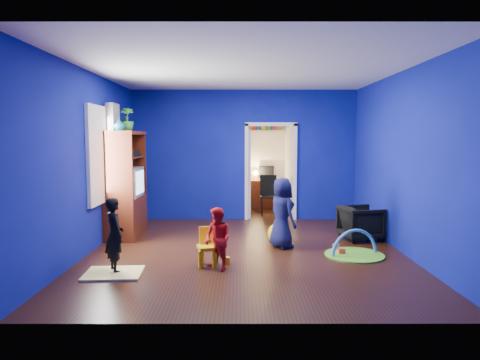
{
  "coord_description": "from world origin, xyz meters",
  "views": [
    {
      "loc": [
        -0.1,
        -6.82,
        1.82
      ],
      "look_at": [
        -0.09,
        0.4,
        1.12
      ],
      "focal_mm": 32.0,
      "sensor_mm": 36.0,
      "label": 1
    }
  ],
  "objects_px": {
    "hopper_ball": "(278,234)",
    "vase": "(119,125)",
    "crt_tv": "(127,182)",
    "play_mat": "(354,255)",
    "child_black": "(115,235)",
    "tv_armoire": "(125,184)",
    "kid_chair": "(208,249)",
    "child_navy": "(282,213)",
    "toddler_red": "(218,239)",
    "armchair": "(361,223)",
    "folding_chair": "(269,196)",
    "study_desk": "(266,194)"
  },
  "relations": [
    {
      "from": "child_black",
      "to": "folding_chair",
      "type": "height_order",
      "value": "child_black"
    },
    {
      "from": "play_mat",
      "to": "folding_chair",
      "type": "relative_size",
      "value": 0.99
    },
    {
      "from": "armchair",
      "to": "toddler_red",
      "type": "bearing_deg",
      "value": 113.72
    },
    {
      "from": "tv_armoire",
      "to": "child_navy",
      "type": "bearing_deg",
      "value": -16.43
    },
    {
      "from": "child_navy",
      "to": "toddler_red",
      "type": "bearing_deg",
      "value": 111.65
    },
    {
      "from": "armchair",
      "to": "child_black",
      "type": "xyz_separation_m",
      "value": [
        -3.9,
        -1.91,
        0.21
      ]
    },
    {
      "from": "crt_tv",
      "to": "folding_chair",
      "type": "height_order",
      "value": "crt_tv"
    },
    {
      "from": "armchair",
      "to": "study_desk",
      "type": "xyz_separation_m",
      "value": [
        -1.5,
        3.46,
        0.07
      ]
    },
    {
      "from": "hopper_ball",
      "to": "play_mat",
      "type": "height_order",
      "value": "hopper_ball"
    },
    {
      "from": "folding_chair",
      "to": "vase",
      "type": "bearing_deg",
      "value": -138.05
    },
    {
      "from": "armchair",
      "to": "child_black",
      "type": "bearing_deg",
      "value": 103.9
    },
    {
      "from": "armchair",
      "to": "toddler_red",
      "type": "relative_size",
      "value": 0.77
    },
    {
      "from": "child_black",
      "to": "play_mat",
      "type": "bearing_deg",
      "value": -109.37
    },
    {
      "from": "play_mat",
      "to": "hopper_ball",
      "type": "bearing_deg",
      "value": 146.25
    },
    {
      "from": "child_navy",
      "to": "crt_tv",
      "type": "height_order",
      "value": "crt_tv"
    },
    {
      "from": "tv_armoire",
      "to": "child_black",
      "type": "bearing_deg",
      "value": -79.02
    },
    {
      "from": "tv_armoire",
      "to": "hopper_ball",
      "type": "relative_size",
      "value": 5.53
    },
    {
      "from": "hopper_ball",
      "to": "play_mat",
      "type": "relative_size",
      "value": 0.39
    },
    {
      "from": "child_navy",
      "to": "vase",
      "type": "height_order",
      "value": "vase"
    },
    {
      "from": "toddler_red",
      "to": "folding_chair",
      "type": "xyz_separation_m",
      "value": [
        1.0,
        4.31,
        0.02
      ]
    },
    {
      "from": "tv_armoire",
      "to": "hopper_ball",
      "type": "bearing_deg",
      "value": -11.88
    },
    {
      "from": "crt_tv",
      "to": "kid_chair",
      "type": "xyz_separation_m",
      "value": [
        1.63,
        -1.87,
        -0.77
      ]
    },
    {
      "from": "hopper_ball",
      "to": "vase",
      "type": "bearing_deg",
      "value": 174.15
    },
    {
      "from": "toddler_red",
      "to": "folding_chair",
      "type": "bearing_deg",
      "value": 124.0
    },
    {
      "from": "folding_chair",
      "to": "crt_tv",
      "type": "bearing_deg",
      "value": -141.21
    },
    {
      "from": "tv_armoire",
      "to": "hopper_ball",
      "type": "distance_m",
      "value": 2.95
    },
    {
      "from": "play_mat",
      "to": "toddler_red",
      "type": "bearing_deg",
      "value": -160.89
    },
    {
      "from": "play_mat",
      "to": "vase",
      "type": "bearing_deg",
      "value": 165.06
    },
    {
      "from": "child_black",
      "to": "tv_armoire",
      "type": "relative_size",
      "value": 0.53
    },
    {
      "from": "tv_armoire",
      "to": "study_desk",
      "type": "xyz_separation_m",
      "value": [
        2.82,
        3.19,
        -0.6
      ]
    },
    {
      "from": "hopper_ball",
      "to": "armchair",
      "type": "bearing_deg",
      "value": 11.87
    },
    {
      "from": "crt_tv",
      "to": "play_mat",
      "type": "relative_size",
      "value": 0.77
    },
    {
      "from": "study_desk",
      "to": "tv_armoire",
      "type": "bearing_deg",
      "value": -131.44
    },
    {
      "from": "folding_chair",
      "to": "kid_chair",
      "type": "bearing_deg",
      "value": -105.64
    },
    {
      "from": "tv_armoire",
      "to": "play_mat",
      "type": "distance_m",
      "value": 4.26
    },
    {
      "from": "child_black",
      "to": "play_mat",
      "type": "xyz_separation_m",
      "value": [
        3.5,
        0.83,
        -0.5
      ]
    },
    {
      "from": "kid_chair",
      "to": "study_desk",
      "type": "height_order",
      "value": "study_desk"
    },
    {
      "from": "child_black",
      "to": "hopper_ball",
      "type": "height_order",
      "value": "child_black"
    },
    {
      "from": "armchair",
      "to": "kid_chair",
      "type": "distance_m",
      "value": 3.1
    },
    {
      "from": "toddler_red",
      "to": "hopper_ball",
      "type": "xyz_separation_m",
      "value": [
        0.96,
        1.49,
        -0.26
      ]
    },
    {
      "from": "child_navy",
      "to": "hopper_ball",
      "type": "bearing_deg",
      "value": -17.77
    },
    {
      "from": "child_navy",
      "to": "folding_chair",
      "type": "bearing_deg",
      "value": -28.85
    },
    {
      "from": "vase",
      "to": "hopper_ball",
      "type": "xyz_separation_m",
      "value": [
        2.78,
        -0.29,
        -1.89
      ]
    },
    {
      "from": "vase",
      "to": "kid_chair",
      "type": "distance_m",
      "value": 2.93
    },
    {
      "from": "armchair",
      "to": "hopper_ball",
      "type": "xyz_separation_m",
      "value": [
        -1.54,
        -0.32,
        -0.13
      ]
    },
    {
      "from": "armchair",
      "to": "play_mat",
      "type": "xyz_separation_m",
      "value": [
        -0.4,
        -1.08,
        -0.29
      ]
    },
    {
      "from": "armchair",
      "to": "hopper_ball",
      "type": "relative_size",
      "value": 1.9
    },
    {
      "from": "child_navy",
      "to": "crt_tv",
      "type": "xyz_separation_m",
      "value": [
        -2.79,
        0.84,
        0.43
      ]
    },
    {
      "from": "armchair",
      "to": "kid_chair",
      "type": "xyz_separation_m",
      "value": [
        -2.65,
        -1.61,
        -0.06
      ]
    },
    {
      "from": "crt_tv",
      "to": "kid_chair",
      "type": "bearing_deg",
      "value": -48.98
    }
  ]
}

